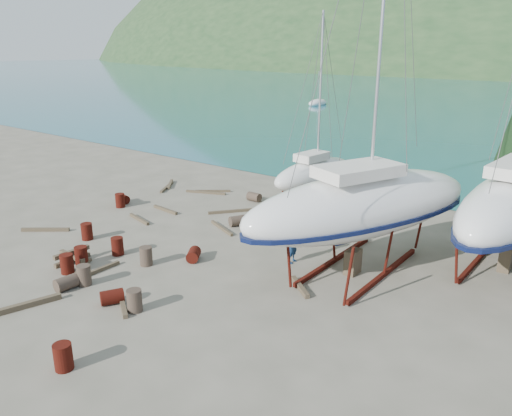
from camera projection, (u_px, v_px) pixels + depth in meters
The scene contains 38 objects.
ground at pixel (198, 259), 23.70m from camera, with size 600.00×600.00×0.00m, color #5F5B4B.
far_house_left at pixel (423, 64), 200.23m from camera, with size 6.60×5.60×5.60m.
moored_boat_left at pixel (318, 103), 86.11m from camera, with size 2.00×5.00×6.05m.
large_sailboat_near at pixel (363, 204), 21.72m from camera, with size 7.80×12.60×19.13m.
small_sailboat_shore at pixel (314, 173), 31.88m from camera, with size 3.02×7.49×11.68m.
worker at pixel (293, 243), 23.09m from camera, with size 0.70×0.46×1.92m, color navy.
drum_0 at pixel (87, 231), 26.02m from camera, with size 0.58×0.58×0.88m, color #5A170F.
drum_1 at pixel (66, 283), 20.67m from camera, with size 0.58×0.58×0.88m, color #2D2823.
drum_2 at pixel (123, 199), 32.16m from camera, with size 0.58×0.58×0.88m, color #5A170F.
drum_5 at pixel (146, 256), 22.96m from camera, with size 0.58×0.58×0.88m, color #2D2823.
drum_6 at pixel (194, 255), 23.49m from camera, with size 0.58×0.58×0.88m, color #5A170F.
drum_7 at pixel (63, 357), 15.50m from camera, with size 0.58×0.58×0.88m, color #5A170F.
drum_8 at pixel (120, 200), 31.28m from camera, with size 0.58×0.58×0.88m, color #5A170F.
drum_9 at pixel (254, 197), 32.54m from camera, with size 0.58×0.58×0.88m, color #2D2823.
drum_10 at pixel (81, 256), 23.00m from camera, with size 0.58×0.58×0.88m, color #5A170F.
drum_11 at pixel (237, 221), 28.08m from camera, with size 0.58×0.58×0.88m, color #2D2823.
drum_12 at pixel (112, 297), 19.52m from camera, with size 0.58×0.58×0.88m, color #5A170F.
drum_13 at pixel (67, 264), 22.14m from camera, with size 0.58×0.58×0.88m, color #5A170F.
drum_14 at pixel (117, 246), 24.11m from camera, with size 0.58×0.58×0.88m, color #5A170F.
drum_16 at pixel (84, 275), 21.03m from camera, with size 0.58×0.58×0.88m, color #2D2823.
drum_17 at pixel (134, 301), 18.93m from camera, with size 0.58×0.58×0.88m, color #2D2823.
timber_0 at pixel (213, 191), 34.67m from camera, with size 0.14×2.45×0.14m, color brown.
timber_1 at pixel (300, 287), 20.76m from camera, with size 0.19×1.81×0.19m, color brown.
timber_2 at pixel (170, 184), 36.31m from camera, with size 0.19×2.19×0.19m, color brown.
timber_3 at pixel (79, 271), 22.28m from camera, with size 0.15×2.57×0.15m, color brown.
timber_4 at pixel (165, 210), 30.63m from camera, with size 0.17×2.20×0.17m, color brown.
timber_5 at pixel (93, 272), 22.13m from camera, with size 0.16×2.77×0.16m, color brown.
timber_6 at pixel (329, 213), 30.07m from camera, with size 0.19×1.68×0.19m, color brown.
timber_7 at pixel (123, 308), 19.10m from camera, with size 0.17×1.43×0.17m, color brown.
timber_10 at pixel (231, 211), 30.36m from camera, with size 0.16×2.76×0.16m, color brown.
timber_11 at pixel (222, 228), 27.56m from camera, with size 0.15×2.50×0.15m, color brown.
timber_12 at pixel (139, 219), 28.97m from camera, with size 0.17×2.19×0.17m, color brown.
timber_14 at pixel (45, 230), 27.29m from camera, with size 0.18×2.61×0.18m, color brown.
timber_15 at pixel (206, 192), 34.32m from camera, with size 0.15×2.87×0.15m, color brown.
timber_16 at pixel (21, 306), 19.16m from camera, with size 0.23×2.98×0.23m, color brown.
timber_17 at pixel (167, 187), 35.60m from camera, with size 0.16×2.62×0.16m, color brown.
timber_pile_fore at pixel (72, 256), 23.29m from camera, with size 1.80×1.80×0.60m.
timber_pile_aft at pixel (295, 218), 28.57m from camera, with size 1.80×1.80×0.60m.
Camera 1 is at (15.65, -15.43, 9.62)m, focal length 35.00 mm.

